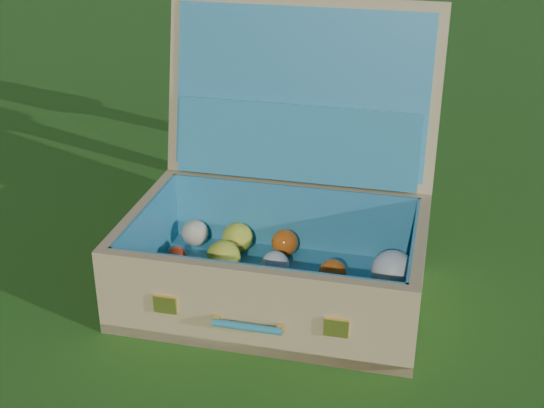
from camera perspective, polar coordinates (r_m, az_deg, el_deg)
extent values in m
plane|color=#215114|center=(1.64, -4.78, -8.54)|extent=(60.00, 60.00, 0.00)
cube|color=tan|center=(1.69, 0.18, -6.74)|extent=(0.73, 0.59, 0.02)
cube|color=tan|center=(1.48, -1.60, -8.07)|extent=(0.62, 0.21, 0.19)
cube|color=tan|center=(1.82, 1.62, -1.19)|extent=(0.62, 0.21, 0.19)
cube|color=tan|center=(1.73, -9.76, -3.05)|extent=(0.13, 0.37, 0.19)
cube|color=tan|center=(1.61, 10.89, -5.46)|extent=(0.13, 0.37, 0.19)
cube|color=teal|center=(1.68, 0.18, -6.31)|extent=(0.67, 0.53, 0.01)
cube|color=teal|center=(1.49, -1.46, -7.39)|extent=(0.57, 0.18, 0.17)
cube|color=teal|center=(1.80, 1.53, -1.07)|extent=(0.57, 0.18, 0.17)
cube|color=teal|center=(1.72, -9.33, -2.77)|extent=(0.12, 0.36, 0.17)
cube|color=teal|center=(1.61, 10.40, -5.05)|extent=(0.12, 0.36, 0.17)
cube|color=tan|center=(1.78, 2.27, 8.53)|extent=(0.65, 0.31, 0.42)
cube|color=teal|center=(1.76, 2.13, 8.48)|extent=(0.59, 0.26, 0.37)
cube|color=teal|center=(1.76, 1.84, 4.61)|extent=(0.56, 0.22, 0.18)
cube|color=#F2C659|center=(1.51, -8.03, -7.50)|extent=(0.05, 0.02, 0.04)
cube|color=#F2C659|center=(1.44, 4.86, -9.26)|extent=(0.05, 0.02, 0.04)
cylinder|color=teal|center=(1.47, -1.91, -9.24)|extent=(0.14, 0.05, 0.01)
cube|color=#F2C659|center=(1.49, -4.22, -8.71)|extent=(0.02, 0.02, 0.01)
cube|color=#F2C659|center=(1.46, 0.63, -9.39)|extent=(0.02, 0.02, 0.01)
sphere|color=#AC260D|center=(1.63, -9.47, -6.61)|extent=(0.05, 0.05, 0.05)
sphere|color=gold|center=(1.59, -5.19, -6.80)|extent=(0.08, 0.08, 0.08)
sphere|color=#CAB28F|center=(1.55, -0.57, -7.18)|extent=(0.10, 0.10, 0.10)
sphere|color=silver|center=(1.53, 3.49, -7.96)|extent=(0.08, 0.08, 0.08)
sphere|color=gold|center=(1.52, 7.93, -8.98)|extent=(0.06, 0.06, 0.06)
sphere|color=gold|center=(1.69, -8.21, -4.89)|extent=(0.07, 0.07, 0.07)
sphere|color=#0D1A45|center=(1.65, -4.02, -5.79)|extent=(0.06, 0.06, 0.06)
sphere|color=#0D1A45|center=(1.62, -0.28, -6.08)|extent=(0.07, 0.07, 0.07)
sphere|color=#DC5912|center=(1.60, 4.07, -6.90)|extent=(0.06, 0.06, 0.06)
sphere|color=gold|center=(1.60, 8.68, -6.97)|extent=(0.07, 0.07, 0.07)
sphere|color=#AC260D|center=(1.76, -7.21, -3.90)|extent=(0.05, 0.05, 0.05)
sphere|color=gold|center=(1.72, -3.68, -4.01)|extent=(0.08, 0.08, 0.08)
sphere|color=silver|center=(1.70, 0.25, -4.58)|extent=(0.06, 0.06, 0.06)
sphere|color=#DC5912|center=(1.67, 4.59, -5.20)|extent=(0.06, 0.06, 0.06)
sphere|color=silver|center=(1.66, 9.08, -5.04)|extent=(0.09, 0.09, 0.09)
sphere|color=#CAB28F|center=(1.84, -5.83, -2.17)|extent=(0.06, 0.06, 0.06)
sphere|color=gold|center=(1.80, -2.63, -2.55)|extent=(0.07, 0.07, 0.07)
sphere|color=#DC5912|center=(1.79, 0.97, -2.91)|extent=(0.06, 0.06, 0.06)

